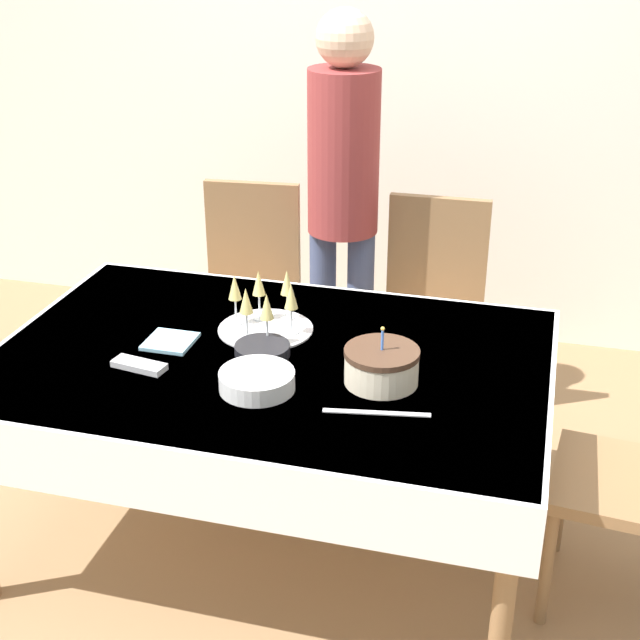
# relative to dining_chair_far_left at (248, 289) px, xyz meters

# --- Properties ---
(ground_plane) EXTENTS (12.00, 12.00, 0.00)m
(ground_plane) POSITION_rel_dining_chair_far_left_xyz_m (0.39, -0.89, -0.53)
(ground_plane) COLOR #93704C
(wall_back) EXTENTS (8.00, 0.05, 2.70)m
(wall_back) POSITION_rel_dining_chair_far_left_xyz_m (0.39, 0.94, 0.82)
(wall_back) COLOR silver
(wall_back) RESTS_ON ground_plane
(dining_table) EXTENTS (1.73, 1.15, 0.72)m
(dining_table) POSITION_rel_dining_chair_far_left_xyz_m (0.39, -0.89, 0.09)
(dining_table) COLOR white
(dining_table) RESTS_ON ground_plane
(dining_chair_far_left) EXTENTS (0.46, 0.46, 0.96)m
(dining_chair_far_left) POSITION_rel_dining_chair_far_left_xyz_m (0.00, 0.00, 0.00)
(dining_chair_far_left) COLOR olive
(dining_chair_far_left) RESTS_ON ground_plane
(dining_chair_far_right) EXTENTS (0.43, 0.43, 0.96)m
(dining_chair_far_right) POSITION_rel_dining_chair_far_left_xyz_m (0.77, 0.00, 0.00)
(dining_chair_far_right) COLOR olive
(dining_chair_far_right) RESTS_ON ground_plane
(birthday_cake) EXTENTS (0.22, 0.22, 0.18)m
(birthday_cake) POSITION_rel_dining_chair_far_left_xyz_m (0.76, -0.98, 0.25)
(birthday_cake) COLOR beige
(birthday_cake) RESTS_ON dining_table
(champagne_tray) EXTENTS (0.32, 0.32, 0.18)m
(champagne_tray) POSITION_rel_dining_chair_far_left_xyz_m (0.32, -0.73, 0.28)
(champagne_tray) COLOR silver
(champagne_tray) RESTS_ON dining_table
(plate_stack_main) EXTENTS (0.22, 0.22, 0.06)m
(plate_stack_main) POSITION_rel_dining_chair_far_left_xyz_m (0.42, -1.11, 0.22)
(plate_stack_main) COLOR white
(plate_stack_main) RESTS_ON dining_table
(plate_stack_dessert) EXTENTS (0.17, 0.17, 0.03)m
(plate_stack_dessert) POSITION_rel_dining_chair_far_left_xyz_m (0.37, -0.90, 0.21)
(plate_stack_dessert) COLOR black
(plate_stack_dessert) RESTS_ON dining_table
(cake_knife) EXTENTS (0.30, 0.07, 0.00)m
(cake_knife) POSITION_rel_dining_chair_far_left_xyz_m (0.78, -1.15, 0.20)
(cake_knife) COLOR silver
(cake_knife) RESTS_ON dining_table
(fork_pile) EXTENTS (0.18, 0.09, 0.02)m
(fork_pile) POSITION_rel_dining_chair_far_left_xyz_m (0.03, -1.08, 0.20)
(fork_pile) COLOR silver
(fork_pile) RESTS_ON dining_table
(napkin_pile) EXTENTS (0.15, 0.15, 0.01)m
(napkin_pile) POSITION_rel_dining_chair_far_left_xyz_m (0.05, -0.90, 0.20)
(napkin_pile) COLOR #8CC6E0
(napkin_pile) RESTS_ON dining_table
(person_standing) EXTENTS (0.28, 0.28, 1.66)m
(person_standing) POSITION_rel_dining_chair_far_left_xyz_m (0.39, 0.06, 0.48)
(person_standing) COLOR #3F4C72
(person_standing) RESTS_ON ground_plane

